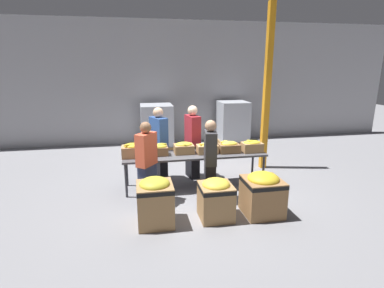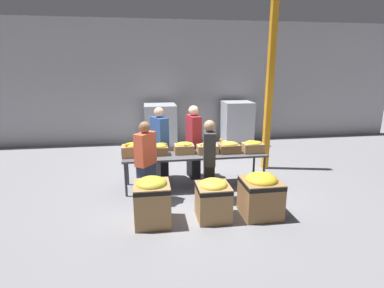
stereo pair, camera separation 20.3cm
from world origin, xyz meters
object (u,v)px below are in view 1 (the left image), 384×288
object	(u,v)px
pallet_stack_0	(233,123)
volunteer_3	(210,162)
banana_box_3	(207,148)
pallet_stack_1	(157,127)
banana_box_4	(229,147)
banana_box_2	(184,148)
banana_box_1	(158,149)
volunteer_0	(193,142)
banana_box_5	(252,146)
donation_bin_2	(262,192)
banana_box_0	(133,150)
donation_bin_0	(155,200)
support_pillar	(267,90)
donation_bin_1	(216,198)
sorting_table	(195,156)
volunteer_2	(159,144)
volunteer_1	(147,163)

from	to	relation	value
pallet_stack_0	volunteer_3	bearing A→B (deg)	-113.55
banana_box_3	pallet_stack_1	world-z (taller)	pallet_stack_1
banana_box_4	pallet_stack_0	world-z (taller)	pallet_stack_0
banana_box_2	banana_box_4	world-z (taller)	banana_box_4
pallet_stack_1	banana_box_1	bearing A→B (deg)	-93.70
volunteer_0	banana_box_5	bearing A→B (deg)	49.21
banana_box_1	donation_bin_2	size ratio (longest dim) A/B	0.54
volunteer_3	volunteer_0	bearing A→B (deg)	12.82
volunteer_3	banana_box_4	bearing A→B (deg)	-31.37
banana_box_0	banana_box_3	world-z (taller)	banana_box_0
banana_box_0	pallet_stack_0	distance (m)	4.76
donation_bin_2	pallet_stack_0	world-z (taller)	pallet_stack_0
banana_box_2	donation_bin_0	size ratio (longest dim) A/B	0.50
volunteer_3	support_pillar	size ratio (longest dim) A/B	0.40
banana_box_1	donation_bin_1	bearing A→B (deg)	-60.07
banana_box_1	volunteer_0	size ratio (longest dim) A/B	0.25
sorting_table	donation_bin_0	xyz separation A→B (m)	(-0.95, -1.45, -0.27)
volunteer_0	banana_box_4	bearing A→B (deg)	36.03
support_pillar	pallet_stack_1	size ratio (longest dim) A/B	2.87
donation_bin_0	donation_bin_1	distance (m)	1.03
banana_box_0	banana_box_4	bearing A→B (deg)	-1.53
volunteer_3	banana_box_5	bearing A→B (deg)	-50.14
banana_box_4	banana_box_0	bearing A→B (deg)	178.47
volunteer_0	volunteer_2	bearing A→B (deg)	-100.95
banana_box_0	volunteer_0	distance (m)	1.47
banana_box_0	volunteer_0	world-z (taller)	volunteer_0
support_pillar	donation_bin_2	bearing A→B (deg)	-113.80
banana_box_4	donation_bin_2	size ratio (longest dim) A/B	0.57
banana_box_4	sorting_table	bearing A→B (deg)	177.12
volunteer_1	banana_box_2	bearing A→B (deg)	-12.94
banana_box_2	volunteer_0	bearing A→B (deg)	60.47
banana_box_1	banana_box_5	distance (m)	2.04
banana_box_1	volunteer_1	size ratio (longest dim) A/B	0.27
volunteer_1	donation_bin_0	world-z (taller)	volunteer_1
pallet_stack_0	banana_box_2	bearing A→B (deg)	-123.10
volunteer_0	pallet_stack_0	xyz separation A→B (m)	(1.92, 2.88, -0.15)
volunteer_1	banana_box_5	bearing A→B (deg)	-39.69
donation_bin_0	pallet_stack_0	distance (m)	5.73
sorting_table	banana_box_0	bearing A→B (deg)	179.25
banana_box_0	banana_box_5	bearing A→B (deg)	-2.12
donation_bin_1	pallet_stack_1	world-z (taller)	pallet_stack_1
volunteer_0	pallet_stack_0	distance (m)	3.47
support_pillar	pallet_stack_1	bearing A→B (deg)	136.89
volunteer_0	volunteer_1	size ratio (longest dim) A/B	1.08
banana_box_5	volunteer_2	bearing A→B (deg)	161.91
volunteer_0	pallet_stack_1	size ratio (longest dim) A/B	1.22
banana_box_4	volunteer_2	bearing A→B (deg)	157.56
volunteer_0	donation_bin_2	world-z (taller)	volunteer_0
donation_bin_0	pallet_stack_0	size ratio (longest dim) A/B	0.58
donation_bin_1	support_pillar	xyz separation A→B (m)	(1.89, 2.37, 1.62)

